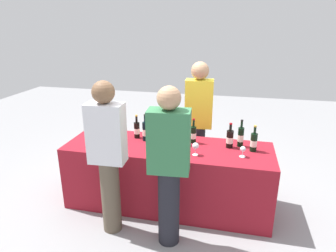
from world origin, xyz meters
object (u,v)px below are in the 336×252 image
(wine_glass_3, at_px, (195,146))
(wine_bottle_6, at_px, (241,137))
(wine_bottle_3, at_px, (181,135))
(server_pouring, at_px, (198,119))
(guest_1, at_px, (169,163))
(wine_glass_2, at_px, (181,144))
(wine_glass_0, at_px, (100,137))
(wine_bottle_4, at_px, (193,134))
(wine_bottle_7, at_px, (254,142))
(wine_bottle_2, at_px, (166,130))
(wine_bottle_0, at_px, (137,130))
(wine_bottle_1, at_px, (145,131))
(wine_glass_4, at_px, (243,150))
(wine_bottle_5, at_px, (230,139))
(wine_glass_1, at_px, (114,138))
(guest_0, at_px, (108,153))

(wine_glass_3, bearing_deg, wine_bottle_6, 36.88)
(wine_bottle_3, height_order, server_pouring, server_pouring)
(guest_1, bearing_deg, wine_glass_2, 82.15)
(wine_glass_0, bearing_deg, wine_glass_2, -0.69)
(wine_bottle_4, bearing_deg, wine_bottle_7, -7.65)
(wine_bottle_3, xyz_separation_m, server_pouring, (0.14, 0.52, 0.04))
(wine_glass_0, bearing_deg, wine_bottle_2, 26.16)
(wine_bottle_0, bearing_deg, wine_bottle_6, 0.22)
(wine_glass_0, relative_size, wine_glass_2, 0.92)
(wine_glass_2, xyz_separation_m, wine_glass_3, (0.16, -0.02, -0.01))
(wine_bottle_1, distance_m, wine_glass_4, 1.19)
(wine_bottle_2, xyz_separation_m, wine_glass_0, (-0.72, -0.35, -0.02))
(wine_bottle_4, distance_m, wine_glass_3, 0.35)
(guest_1, bearing_deg, wine_bottle_5, 50.38)
(wine_bottle_5, distance_m, wine_glass_4, 0.27)
(wine_bottle_2, height_order, wine_glass_4, wine_bottle_2)
(wine_glass_1, bearing_deg, wine_bottle_1, 38.07)
(wine_bottle_6, relative_size, wine_glass_0, 2.31)
(wine_glass_2, height_order, wine_glass_3, wine_glass_2)
(wine_bottle_1, xyz_separation_m, wine_glass_0, (-0.48, -0.26, -0.02))
(guest_1, bearing_deg, wine_glass_3, 64.05)
(wine_bottle_3, relative_size, wine_bottle_5, 1.14)
(wine_bottle_2, height_order, wine_glass_3, wine_bottle_2)
(wine_bottle_5, relative_size, wine_glass_0, 2.12)
(wine_bottle_0, relative_size, wine_glass_4, 2.45)
(wine_bottle_6, bearing_deg, wine_bottle_4, -178.53)
(wine_bottle_0, xyz_separation_m, wine_glass_3, (0.79, -0.36, -0.00))
(wine_bottle_7, height_order, guest_0, guest_0)
(wine_glass_0, height_order, guest_0, guest_0)
(wine_bottle_7, relative_size, guest_0, 0.19)
(wine_bottle_6, height_order, server_pouring, server_pouring)
(wine_bottle_0, xyz_separation_m, wine_glass_0, (-0.35, -0.32, -0.01))
(wine_bottle_0, relative_size, wine_bottle_3, 0.88)
(wine_bottle_1, bearing_deg, wine_bottle_3, -3.64)
(wine_glass_4, relative_size, server_pouring, 0.07)
(wine_bottle_4, xyz_separation_m, server_pouring, (0.00, 0.43, 0.05))
(wine_bottle_6, xyz_separation_m, wine_bottle_7, (0.14, -0.11, -0.01))
(wine_bottle_5, bearing_deg, wine_bottle_7, -9.66)
(wine_glass_3, bearing_deg, server_pouring, 95.11)
(server_pouring, bearing_deg, wine_bottle_2, 43.93)
(server_pouring, bearing_deg, wine_bottle_4, 85.04)
(wine_glass_2, distance_m, guest_0, 0.81)
(wine_glass_0, bearing_deg, wine_glass_3, -1.57)
(wine_bottle_2, xyz_separation_m, wine_bottle_3, (0.21, -0.12, 0.01))
(wine_bottle_0, bearing_deg, wine_glass_3, -24.26)
(wine_glass_4, bearing_deg, wine_bottle_4, 154.30)
(wine_bottle_5, xyz_separation_m, wine_glass_2, (-0.52, -0.28, 0.00))
(wine_bottle_5, relative_size, server_pouring, 0.18)
(wine_glass_4, height_order, guest_1, guest_1)
(wine_bottle_5, relative_size, wine_glass_1, 2.12)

